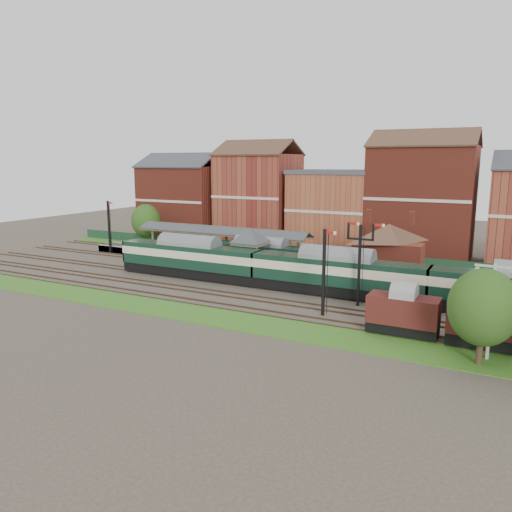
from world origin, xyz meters
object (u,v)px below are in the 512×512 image
at_px(signal_box, 250,252).
at_px(dmu_train, 337,273).
at_px(semaphore_bracket, 360,259).
at_px(platform_railcar, 261,255).
at_px(goods_van_a, 493,321).

height_order(signal_box, dmu_train, signal_box).
relative_size(signal_box, semaphore_bracket, 0.73).
xyz_separation_m(signal_box, platform_railcar, (-0.23, 3.25, -0.99)).
bearing_deg(signal_box, platform_railcar, 94.01).
xyz_separation_m(dmu_train, goods_van_a, (15.17, -9.00, -0.31)).
height_order(dmu_train, platform_railcar, dmu_train).
relative_size(signal_box, goods_van_a, 0.94).
bearing_deg(dmu_train, semaphore_bracket, -38.95).
bearing_deg(signal_box, semaphore_bracket, -20.92).
bearing_deg(goods_van_a, dmu_train, 149.32).
height_order(signal_box, goods_van_a, signal_box).
distance_m(signal_box, semaphore_bracket, 16.16).
xyz_separation_m(dmu_train, platform_railcar, (-12.17, 6.50, -0.29)).
bearing_deg(semaphore_bracket, dmu_train, 141.05).
relative_size(semaphore_bracket, dmu_train, 0.15).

